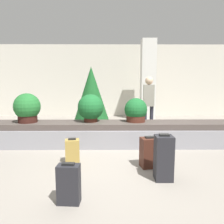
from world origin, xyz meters
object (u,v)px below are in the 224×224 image
object	(u,v)px
suitcase_1	(150,152)
suitcase_2	(69,184)
potted_plant_0	(91,108)
decorated_tree	(91,96)
potted_plant_2	(136,111)
suitcase_3	(72,151)
pillar	(148,81)
traveler_0	(149,99)
potted_plant_1	(27,108)
suitcase_0	(164,158)

from	to	relation	value
suitcase_1	suitcase_2	bearing A→B (deg)	-147.67
potted_plant_0	decorated_tree	bearing A→B (deg)	94.12
potted_plant_0	potted_plant_2	bearing A→B (deg)	-0.07
potted_plant_0	suitcase_3	bearing A→B (deg)	-100.70
suitcase_3	decorated_tree	distance (m)	3.07
pillar	potted_plant_2	size ratio (longest dim) A/B	5.43
pillar	decorated_tree	size ratio (longest dim) A/B	1.57
suitcase_3	suitcase_1	bearing A→B (deg)	-18.20
pillar	traveler_0	bearing A→B (deg)	-98.76
decorated_tree	suitcase_2	bearing A→B (deg)	-89.08
potted_plant_2	suitcase_1	bearing A→B (deg)	-86.67
suitcase_1	potted_plant_0	world-z (taller)	potted_plant_0
pillar	suitcase_3	world-z (taller)	pillar
suitcase_3	decorated_tree	size ratio (longest dim) A/B	0.24
potted_plant_1	potted_plant_2	bearing A→B (deg)	1.39
suitcase_3	potted_plant_1	bearing A→B (deg)	126.51
suitcase_1	suitcase_2	xyz separation A→B (m)	(-1.26, -1.20, -0.02)
pillar	suitcase_1	xyz separation A→B (m)	(-0.78, -4.91, -1.32)
suitcase_0	potted_plant_1	distance (m)	3.52
suitcase_0	traveler_0	xyz separation A→B (m)	(0.32, 3.26, 0.66)
suitcase_0	decorated_tree	size ratio (longest dim) A/B	0.37
suitcase_2	potted_plant_0	bearing A→B (deg)	92.96
pillar	potted_plant_0	xyz separation A→B (m)	(-1.98, -3.40, -0.68)
potted_plant_0	suitcase_1	bearing A→B (deg)	-51.36
suitcase_1	potted_plant_2	distance (m)	1.61
potted_plant_2	decorated_tree	bearing A→B (deg)	126.98
traveler_0	decorated_tree	world-z (taller)	decorated_tree
potted_plant_1	potted_plant_2	xyz separation A→B (m)	(2.66, 0.06, -0.08)
pillar	suitcase_2	xyz separation A→B (m)	(-2.03, -6.11, -1.34)
traveler_0	potted_plant_1	bearing A→B (deg)	25.08
suitcase_0	suitcase_3	bearing A→B (deg)	155.01
suitcase_0	decorated_tree	world-z (taller)	decorated_tree
suitcase_0	pillar	bearing A→B (deg)	83.07
suitcase_3	traveler_0	size ratio (longest dim) A/B	0.29
suitcase_0	potted_plant_1	xyz separation A→B (m)	(-2.87, 1.96, 0.56)
suitcase_1	potted_plant_1	size ratio (longest dim) A/B	0.81
suitcase_1	suitcase_2	distance (m)	1.74
pillar	suitcase_3	size ratio (longest dim) A/B	6.52
suitcase_2	potted_plant_1	xyz separation A→B (m)	(-1.49, 2.64, 0.66)
potted_plant_0	potted_plant_1	bearing A→B (deg)	-177.55
suitcase_0	potted_plant_2	distance (m)	2.10
potted_plant_2	suitcase_3	bearing A→B (deg)	-136.46
suitcase_0	suitcase_2	world-z (taller)	suitcase_0
suitcase_0	potted_plant_2	size ratio (longest dim) A/B	1.27
potted_plant_1	pillar	bearing A→B (deg)	44.51
suitcase_2	potted_plant_0	xyz separation A→B (m)	(0.05, 2.71, 0.66)
pillar	suitcase_3	xyz separation A→B (m)	(-2.23, -4.69, -1.37)
suitcase_1	decorated_tree	size ratio (longest dim) A/B	0.28
suitcase_0	potted_plant_0	distance (m)	2.49
pillar	suitcase_3	bearing A→B (deg)	-115.40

